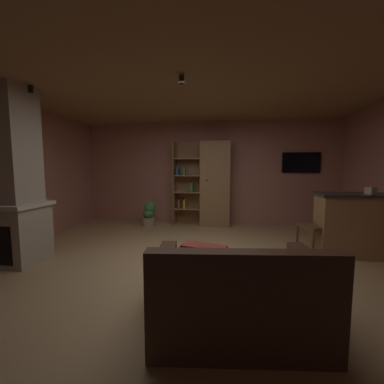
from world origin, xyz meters
The scene contains 18 objects.
floor centered at (0.00, 0.00, -0.01)m, with size 6.42×5.73×0.02m, color tan.
wall_back centered at (0.00, 2.90, 1.29)m, with size 6.54×0.06×2.59m, color #AD7060.
ceiling centered at (0.00, 0.00, 2.60)m, with size 6.42×5.73×0.02m, color #8E6B47.
window_pane_back centered at (-0.36, 2.86, 1.21)m, with size 0.56×0.01×0.73m, color white.
stone_fireplace centered at (-2.66, -0.23, 1.17)m, with size 0.96×0.74×2.59m.
bookshelf_cabinet centered at (0.13, 2.62, 1.02)m, with size 1.39×0.41×2.06m.
kitchen_bar_counter centered at (2.76, 0.88, 0.51)m, with size 1.50×0.58×1.02m.
tissue_box centered at (2.75, 0.78, 1.07)m, with size 0.12×0.12×0.11m, color #BFB299.
leather_couch centered at (0.65, -1.34, 0.31)m, with size 1.52×1.02×0.84m.
coffee_table centered at (0.09, -0.79, 0.32)m, with size 0.59×0.70×0.40m.
table_book_0 centered at (0.12, -0.76, 0.41)m, with size 0.11×0.09×0.02m, color #2D4C8C.
table_book_1 centered at (0.10, -0.85, 0.44)m, with size 0.13×0.08×0.02m, color black.
table_book_2 centered at (0.03, -0.80, 0.46)m, with size 0.13×0.10×0.02m, color black.
dining_chair centered at (2.06, 0.93, 0.53)m, with size 0.56×0.56×0.92m.
potted_floor_plant centered at (-1.38, 2.33, 0.31)m, with size 0.34×0.32×0.62m.
wall_mounted_tv centered at (2.26, 2.83, 1.56)m, with size 0.87×0.06×0.49m.
track_light_spot_0 centered at (-2.17, -0.24, 2.52)m, with size 0.07×0.07×0.09m, color black.
track_light_spot_1 centered at (-0.03, -0.26, 2.52)m, with size 0.07×0.07×0.09m, color black.
Camera 1 is at (0.59, -3.36, 1.43)m, focal length 22.80 mm.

